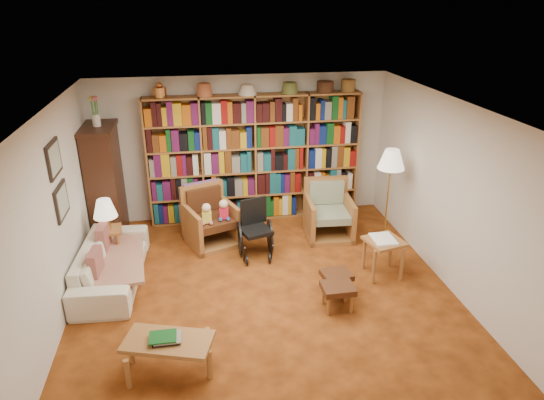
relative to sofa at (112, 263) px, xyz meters
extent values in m
plane|color=#9A4B17|center=(2.05, -0.55, -0.28)|extent=(5.00, 5.00, 0.00)
plane|color=white|center=(2.05, -0.55, 2.22)|extent=(5.00, 5.00, 0.00)
plane|color=silver|center=(2.05, 1.95, 0.97)|extent=(5.00, 0.00, 5.00)
plane|color=silver|center=(2.05, -3.05, 0.97)|extent=(5.00, 0.00, 5.00)
plane|color=silver|center=(-0.45, -0.55, 0.97)|extent=(0.00, 5.00, 5.00)
plane|color=silver|center=(4.55, -0.55, 0.97)|extent=(0.00, 5.00, 5.00)
cube|color=#A46633|center=(2.25, 1.79, 0.82)|extent=(3.60, 0.30, 2.20)
cube|color=#391E0F|center=(-0.21, 1.45, 0.62)|extent=(0.45, 0.90, 1.80)
cube|color=#391E0F|center=(-0.21, 1.45, 1.55)|extent=(0.50, 0.95, 0.06)
cylinder|color=white|center=(-0.21, 1.45, 1.67)|extent=(0.12, 0.12, 0.18)
cube|color=black|center=(-0.43, -0.25, 1.62)|extent=(0.03, 0.52, 0.42)
cube|color=gray|center=(-0.42, -0.25, 1.62)|extent=(0.01, 0.44, 0.34)
cube|color=black|center=(-0.43, -0.25, 1.07)|extent=(0.03, 0.52, 0.42)
cube|color=gray|center=(-0.42, -0.25, 1.07)|extent=(0.01, 0.44, 0.34)
imported|color=beige|center=(0.00, 0.00, 0.00)|extent=(1.97, 0.87, 0.56)
cube|color=beige|center=(0.05, 0.00, 0.02)|extent=(0.90, 1.49, 0.04)
cube|color=maroon|center=(-0.13, 0.35, 0.17)|extent=(0.14, 0.40, 0.39)
cube|color=maroon|center=(-0.13, -0.35, 0.17)|extent=(0.15, 0.37, 0.36)
cube|color=#A46633|center=(-0.10, 0.57, 0.23)|extent=(0.40, 0.40, 0.04)
cylinder|color=#A46633|center=(-0.25, 0.43, -0.04)|extent=(0.05, 0.05, 0.49)
cylinder|color=#A46633|center=(0.05, 0.43, -0.04)|extent=(0.05, 0.05, 0.49)
cylinder|color=#A46633|center=(-0.25, 0.72, -0.04)|extent=(0.05, 0.05, 0.49)
cylinder|color=#A46633|center=(0.05, 0.72, -0.04)|extent=(0.05, 0.05, 0.49)
cylinder|color=#B49239|center=(-0.10, 0.57, 0.35)|extent=(0.11, 0.11, 0.19)
cone|color=white|center=(-0.10, 0.57, 0.58)|extent=(0.34, 0.34, 0.27)
cube|color=#A46633|center=(1.42, 0.88, -0.24)|extent=(0.96, 0.97, 0.08)
cube|color=#A46633|center=(1.09, 0.88, 0.04)|extent=(0.34, 0.74, 0.65)
cube|color=#A46633|center=(1.75, 0.88, 0.04)|extent=(0.34, 0.74, 0.65)
cube|color=#A46633|center=(1.42, 1.23, 0.18)|extent=(0.72, 0.33, 0.92)
cube|color=#492013|center=(1.42, 0.85, 0.13)|extent=(0.76, 0.80, 0.12)
cube|color=#492013|center=(1.42, 1.15, 0.39)|extent=(0.57, 0.30, 0.39)
cube|color=#BB3161|center=(1.42, 1.26, 0.45)|extent=(0.56, 0.26, 0.41)
cube|color=#A46633|center=(3.34, 0.82, -0.24)|extent=(0.78, 0.81, 0.08)
cube|color=#A46633|center=(3.01, 0.82, 0.05)|extent=(0.12, 0.77, 0.66)
cube|color=#A46633|center=(3.67, 0.82, 0.05)|extent=(0.12, 0.77, 0.66)
cube|color=#A46633|center=(3.34, 1.17, 0.18)|extent=(0.74, 0.13, 0.92)
cube|color=gray|center=(3.34, 0.79, 0.13)|extent=(0.61, 0.68, 0.12)
cube|color=gray|center=(3.34, 1.10, 0.39)|extent=(0.58, 0.14, 0.39)
cube|color=black|center=(2.07, 0.38, 0.14)|extent=(0.53, 0.53, 0.06)
cube|color=black|center=(2.07, 0.59, 0.37)|extent=(0.42, 0.17, 0.42)
cylinder|color=black|center=(1.83, 0.48, -0.02)|extent=(0.03, 0.52, 0.52)
cylinder|color=black|center=(2.30, 0.48, -0.02)|extent=(0.03, 0.52, 0.52)
cylinder|color=black|center=(1.90, 0.12, -0.21)|extent=(0.03, 0.15, 0.15)
cylinder|color=black|center=(2.23, 0.12, -0.21)|extent=(0.03, 0.15, 0.15)
cylinder|color=#B49239|center=(4.17, 0.47, -0.27)|extent=(0.26, 0.26, 0.03)
cylinder|color=#B49239|center=(4.17, 0.47, 0.38)|extent=(0.03, 0.03, 1.32)
cone|color=white|center=(4.17, 0.47, 1.13)|extent=(0.41, 0.41, 0.30)
cube|color=#A46633|center=(3.76, -0.47, 0.26)|extent=(0.58, 0.58, 0.04)
cylinder|color=#A46633|center=(3.56, -0.67, -0.02)|extent=(0.05, 0.05, 0.52)
cylinder|color=#A46633|center=(3.96, -0.67, -0.02)|extent=(0.05, 0.05, 0.52)
cylinder|color=#A46633|center=(3.56, -0.27, -0.02)|extent=(0.05, 0.05, 0.52)
cylinder|color=#A46633|center=(3.96, -0.27, -0.02)|extent=(0.05, 0.05, 0.52)
cube|color=white|center=(3.76, -0.47, 0.29)|extent=(0.38, 0.44, 0.03)
cube|color=#492013|center=(2.90, -1.15, 0.02)|extent=(0.40, 0.34, 0.08)
cylinder|color=#A46633|center=(2.75, -1.27, -0.15)|extent=(0.04, 0.04, 0.26)
cylinder|color=#A46633|center=(3.05, -1.27, -0.15)|extent=(0.04, 0.04, 0.26)
cylinder|color=#A46633|center=(2.75, -1.03, -0.15)|extent=(0.04, 0.04, 0.26)
cylinder|color=#A46633|center=(3.05, -1.03, -0.15)|extent=(0.04, 0.04, 0.26)
cube|color=#492013|center=(2.98, -0.82, 0.00)|extent=(0.42, 0.38, 0.08)
cylinder|color=#A46633|center=(2.84, -0.93, -0.16)|extent=(0.04, 0.04, 0.25)
cylinder|color=#A46633|center=(3.13, -0.93, -0.16)|extent=(0.04, 0.04, 0.25)
cylinder|color=#A46633|center=(2.84, -0.70, -0.16)|extent=(0.04, 0.04, 0.25)
cylinder|color=#A46633|center=(3.13, -0.70, -0.16)|extent=(0.04, 0.04, 0.25)
cube|color=#A46633|center=(0.83, -1.92, 0.09)|extent=(1.01, 0.71, 0.05)
cylinder|color=#A46633|center=(0.42, -2.11, -0.11)|extent=(0.06, 0.06, 0.35)
cylinder|color=#A46633|center=(1.24, -2.11, -0.11)|extent=(0.06, 0.06, 0.35)
cylinder|color=#A46633|center=(0.42, -1.74, -0.11)|extent=(0.06, 0.06, 0.35)
cylinder|color=#A46633|center=(1.24, -1.74, -0.11)|extent=(0.06, 0.06, 0.35)
cube|color=brown|center=(0.83, -1.92, 0.14)|extent=(0.33, 0.29, 0.05)
camera|label=1|loc=(1.23, -6.11, 3.43)|focal=32.00mm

